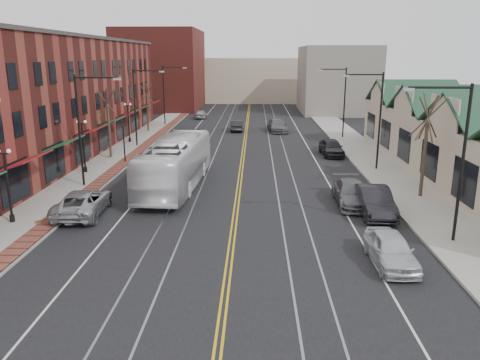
# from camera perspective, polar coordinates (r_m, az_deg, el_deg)

# --- Properties ---
(ground) EXTENTS (160.00, 160.00, 0.00)m
(ground) POSITION_cam_1_polar(r_m,az_deg,el_deg) (19.48, -1.85, -13.99)
(ground) COLOR black
(ground) RESTS_ON ground
(sidewalk_left) EXTENTS (4.00, 120.00, 0.15)m
(sidewalk_left) POSITION_cam_1_polar(r_m,az_deg,el_deg) (40.38, -17.22, 0.84)
(sidewalk_left) COLOR gray
(sidewalk_left) RESTS_ON ground
(sidewalk_right) EXTENTS (4.00, 120.00, 0.15)m
(sidewalk_right) POSITION_cam_1_polar(r_m,az_deg,el_deg) (39.68, 17.66, 0.57)
(sidewalk_right) COLOR gray
(sidewalk_right) RESTS_ON ground
(building_left) EXTENTS (10.00, 50.00, 11.00)m
(building_left) POSITION_cam_1_polar(r_m,az_deg,el_deg) (48.58, -22.97, 9.11)
(building_left) COLOR maroon
(building_left) RESTS_ON ground
(building_right) EXTENTS (8.00, 36.00, 4.60)m
(building_right) POSITION_cam_1_polar(r_m,az_deg,el_deg) (41.28, 25.95, 3.46)
(building_right) COLOR #B7A88D
(building_right) RESTS_ON ground
(backdrop_left) EXTENTS (14.00, 18.00, 14.00)m
(backdrop_left) POSITION_cam_1_polar(r_m,az_deg,el_deg) (88.73, -9.54, 13.13)
(backdrop_left) COLOR maroon
(backdrop_left) RESTS_ON ground
(backdrop_mid) EXTENTS (22.00, 14.00, 9.00)m
(backdrop_mid) POSITION_cam_1_polar(r_m,az_deg,el_deg) (102.14, 1.24, 12.12)
(backdrop_mid) COLOR #B7A88D
(backdrop_mid) RESTS_ON ground
(backdrop_right) EXTENTS (12.00, 16.00, 11.00)m
(backdrop_right) POSITION_cam_1_polar(r_m,az_deg,el_deg) (83.27, 11.69, 11.89)
(backdrop_right) COLOR slate
(backdrop_right) RESTS_ON ground
(streetlight_l_1) EXTENTS (3.33, 0.25, 8.00)m
(streetlight_l_1) POSITION_cam_1_polar(r_m,az_deg,el_deg) (35.48, -18.43, 7.04)
(streetlight_l_1) COLOR black
(streetlight_l_1) RESTS_ON sidewalk_left
(streetlight_l_2) EXTENTS (3.33, 0.25, 8.00)m
(streetlight_l_2) POSITION_cam_1_polar(r_m,az_deg,el_deg) (50.71, -12.25, 9.59)
(streetlight_l_2) COLOR black
(streetlight_l_2) RESTS_ON sidewalk_left
(streetlight_l_3) EXTENTS (3.33, 0.25, 8.00)m
(streetlight_l_3) POSITION_cam_1_polar(r_m,az_deg,el_deg) (66.30, -8.91, 10.92)
(streetlight_l_3) COLOR black
(streetlight_l_3) RESTS_ON sidewalk_left
(streetlight_r_0) EXTENTS (3.33, 0.25, 8.00)m
(streetlight_r_0) POSITION_cam_1_polar(r_m,az_deg,el_deg) (25.43, 24.75, 3.59)
(streetlight_r_0) COLOR black
(streetlight_r_0) RESTS_ON sidewalk_right
(streetlight_r_1) EXTENTS (3.33, 0.25, 8.00)m
(streetlight_r_1) POSITION_cam_1_polar(r_m,az_deg,el_deg) (40.49, 16.15, 8.09)
(streetlight_r_1) COLOR black
(streetlight_r_1) RESTS_ON sidewalk_right
(streetlight_r_2) EXTENTS (3.33, 0.25, 8.00)m
(streetlight_r_2) POSITION_cam_1_polar(r_m,az_deg,el_deg) (56.07, 12.20, 10.07)
(streetlight_r_2) COLOR black
(streetlight_r_2) RESTS_ON sidewalk_right
(lamppost_l_1) EXTENTS (0.84, 0.28, 4.27)m
(lamppost_l_1) POSITION_cam_1_polar(r_m,az_deg,el_deg) (29.55, -26.42, -0.82)
(lamppost_l_1) COLOR black
(lamppost_l_1) RESTS_ON sidewalk_left
(lamppost_l_2) EXTENTS (0.84, 0.28, 4.27)m
(lamppost_l_2) POSITION_cam_1_polar(r_m,az_deg,el_deg) (40.22, -18.53, 3.79)
(lamppost_l_2) COLOR black
(lamppost_l_2) RESTS_ON sidewalk_left
(lamppost_l_3) EXTENTS (0.84, 0.28, 4.27)m
(lamppost_l_3) POSITION_cam_1_polar(r_m,az_deg,el_deg) (53.39, -13.41, 6.72)
(lamppost_l_3) COLOR black
(lamppost_l_3) RESTS_ON sidewalk_left
(tree_left_near) EXTENTS (1.78, 1.37, 6.48)m
(tree_left_near) POSITION_cam_1_polar(r_m,az_deg,el_deg) (45.52, -15.73, 6.89)
(tree_left_near) COLOR #382B21
(tree_left_near) RESTS_ON sidewalk_left
(tree_left_far) EXTENTS (1.66, 1.28, 6.02)m
(tree_left_far) POSITION_cam_1_polar(r_m,az_deg,el_deg) (60.89, -11.24, 8.82)
(tree_left_far) COLOR #382B21
(tree_left_far) RESTS_ON sidewalk_left
(tree_right_mid) EXTENTS (1.90, 1.46, 6.93)m
(tree_right_mid) POSITION_cam_1_polar(r_m,az_deg,el_deg) (33.51, 21.67, 4.11)
(tree_right_mid) COLOR #382B21
(tree_right_mid) RESTS_ON sidewalk_right
(manhole_far) EXTENTS (0.60, 0.60, 0.02)m
(manhole_far) POSITION_cam_1_polar(r_m,az_deg,el_deg) (29.40, -23.20, -4.70)
(manhole_far) COLOR #592D19
(manhole_far) RESTS_ON sidewalk_left
(traffic_signal) EXTENTS (0.18, 0.15, 3.80)m
(traffic_signal) POSITION_cam_1_polar(r_m,az_deg,el_deg) (43.25, -14.00, 5.05)
(traffic_signal) COLOR black
(traffic_signal) RESTS_ON sidewalk_left
(transit_bus) EXTENTS (3.81, 13.22, 3.64)m
(transit_bus) POSITION_cam_1_polar(r_m,az_deg,el_deg) (34.48, -7.82, 2.03)
(transit_bus) COLOR white
(transit_bus) RESTS_ON ground
(parked_suv) EXTENTS (2.91, 5.74, 1.55)m
(parked_suv) POSITION_cam_1_polar(r_m,az_deg,el_deg) (30.06, -18.62, -2.60)
(parked_suv) COLOR #A4A6AB
(parked_suv) RESTS_ON ground
(parked_car_a) EXTENTS (1.88, 4.45, 1.50)m
(parked_car_a) POSITION_cam_1_polar(r_m,az_deg,el_deg) (22.95, 17.92, -8.04)
(parked_car_a) COLOR silver
(parked_car_a) RESTS_ON ground
(parked_car_b) EXTENTS (1.87, 5.16, 1.69)m
(parked_car_b) POSITION_cam_1_polar(r_m,az_deg,el_deg) (29.65, 16.05, -2.50)
(parked_car_b) COLOR black
(parked_car_b) RESTS_ON ground
(parked_car_c) EXTENTS (2.24, 5.31, 1.53)m
(parked_car_c) POSITION_cam_1_polar(r_m,az_deg,el_deg) (31.30, 13.47, -1.56)
(parked_car_c) COLOR #5B5B61
(parked_car_c) RESTS_ON ground
(parked_car_d) EXTENTS (2.15, 4.85, 1.62)m
(parked_car_d) POSITION_cam_1_polar(r_m,az_deg,el_deg) (46.44, 11.09, 3.94)
(parked_car_d) COLOR black
(parked_car_d) RESTS_ON ground
(distant_car_left) EXTENTS (1.49, 4.24, 1.39)m
(distant_car_left) POSITION_cam_1_polar(r_m,az_deg,el_deg) (60.81, -0.37, 6.65)
(distant_car_left) COLOR black
(distant_car_left) RESTS_ON ground
(distant_car_right) EXTENTS (2.83, 5.61, 1.56)m
(distant_car_right) POSITION_cam_1_polar(r_m,az_deg,el_deg) (60.50, 4.57, 6.64)
(distant_car_right) COLOR #5A585F
(distant_car_right) RESTS_ON ground
(distant_car_far) EXTENTS (1.79, 4.09, 1.37)m
(distant_car_far) POSITION_cam_1_polar(r_m,az_deg,el_deg) (73.52, -4.79, 8.02)
(distant_car_far) COLOR #A7A9AE
(distant_car_far) RESTS_ON ground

